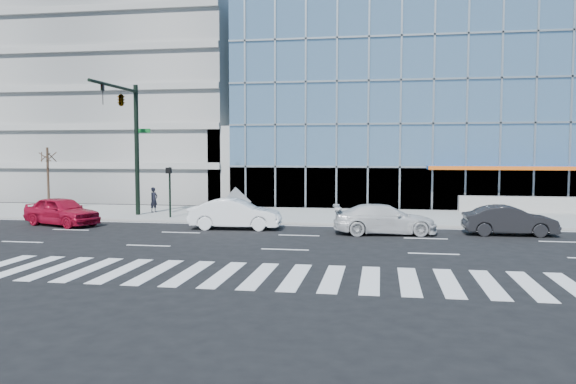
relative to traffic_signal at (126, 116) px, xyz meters
name	(u,v)px	position (x,y,z in m)	size (l,w,h in m)	color
ground	(299,235)	(11.00, -4.57, -6.16)	(160.00, 160.00, 0.00)	black
sidewalk	(317,216)	(11.00, 3.43, -6.09)	(120.00, 8.00, 0.15)	gray
theatre_building	(496,113)	(25.00, 21.43, 1.34)	(42.00, 26.00, 15.00)	#6B93B3
parking_garage	(137,92)	(-9.00, 21.43, 3.84)	(24.00, 24.00, 20.00)	gray
ramp_block	(258,165)	(5.00, 13.43, -3.16)	(6.00, 8.00, 6.00)	gray
tower_far_mid	(22,2)	(-47.00, 59.43, 23.84)	(13.00, 13.00, 60.00)	slate
tower_backdrop	(188,39)	(-19.00, 65.43, 17.84)	(14.00, 14.00, 48.00)	gray
traffic_signal	(126,116)	(0.00, 0.00, 0.00)	(1.14, 5.74, 8.00)	black
ped_signal_post	(169,184)	(2.50, 0.37, -4.02)	(0.30, 0.33, 3.00)	black
street_tree_near	(47,156)	(-7.00, 2.93, -2.39)	(1.10, 1.10, 4.23)	#332319
white_suv	(385,219)	(15.11, -3.40, -5.43)	(2.05, 5.05, 1.47)	silver
white_sedan	(235,214)	(7.35, -2.79, -5.38)	(1.67, 4.79, 1.58)	white
dark_sedan	(509,220)	(21.11, -2.77, -5.45)	(1.52, 4.35, 1.43)	black
red_sedan	(62,211)	(-2.44, -3.03, -5.37)	(1.88, 4.67, 1.59)	#A90D28
pedestrian	(154,200)	(0.44, 2.90, -5.20)	(0.59, 0.39, 1.62)	black
tilted_panel	(236,203)	(6.51, 0.63, -5.10)	(1.30, 0.06, 1.30)	#9E9E9E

